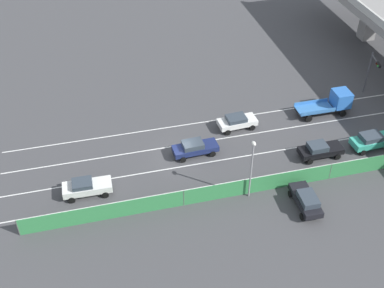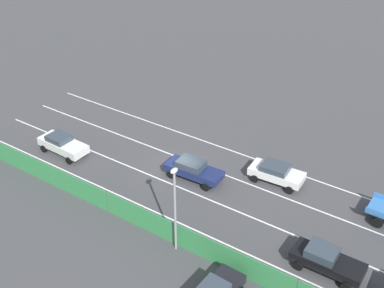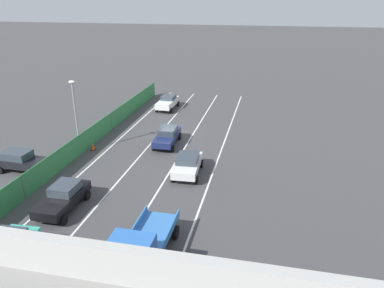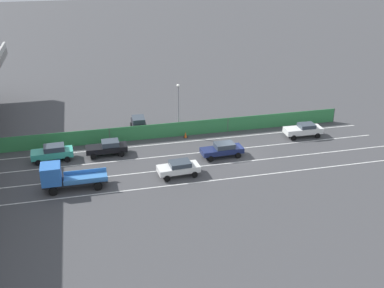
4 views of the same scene
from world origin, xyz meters
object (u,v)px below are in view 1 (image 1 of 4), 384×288
object	(u,v)px
car_taxi_teal	(372,140)
street_lamp	(252,164)
car_sedan_black	(320,150)
traffic_cone	(239,188)
car_sedan_white	(237,121)
car_hatchback_white	(86,187)
parked_sedan_dark	(306,200)
traffic_light	(372,69)
car_sedan_navy	(195,148)
flatbed_truck_blue	(333,102)

from	to	relation	value
car_taxi_teal	street_lamp	xyz separation A→B (m)	(3.69, -14.80, 3.03)
street_lamp	car_sedan_black	bearing A→B (deg)	112.30
traffic_cone	car_sedan_white	bearing A→B (deg)	163.07
car_sedan_black	car_taxi_teal	bearing A→B (deg)	90.29
car_taxi_teal	car_hatchback_white	distance (m)	29.49
parked_sedan_dark	traffic_light	bearing A→B (deg)	135.98
car_sedan_navy	traffic_light	xyz separation A→B (m)	(-5.49, 22.73, 2.90)
traffic_cone	parked_sedan_dark	bearing A→B (deg)	55.31
car_taxi_teal	flatbed_truck_blue	distance (m)	6.97
car_sedan_white	traffic_light	xyz separation A→B (m)	(-2.23, 17.07, 2.91)
car_hatchback_white	traffic_light	distance (m)	35.21
car_sedan_navy	street_lamp	size ratio (longest dim) A/B	0.73
car_hatchback_white	parked_sedan_dark	world-z (taller)	parked_sedan_dark
car_sedan_white	traffic_light	size ratio (longest dim) A/B	0.81
parked_sedan_dark	street_lamp	xyz separation A→B (m)	(-2.65, -4.54, 3.06)
car_taxi_teal	parked_sedan_dark	size ratio (longest dim) A/B	1.02
parked_sedan_dark	traffic_light	distance (m)	21.47
flatbed_truck_blue	traffic_light	world-z (taller)	traffic_light
car_sedan_white	car_taxi_teal	size ratio (longest dim) A/B	0.97
traffic_light	traffic_cone	world-z (taller)	traffic_light
traffic_cone	car_sedan_navy	bearing A→B (deg)	-156.07
parked_sedan_dark	street_lamp	size ratio (longest dim) A/B	0.68
car_taxi_teal	flatbed_truck_blue	world-z (taller)	flatbed_truck_blue
parked_sedan_dark	flatbed_truck_blue	bearing A→B (deg)	145.10
flatbed_truck_blue	street_lamp	xyz separation A→B (m)	(10.56, -13.75, 2.62)
car_hatchback_white	street_lamp	bearing A→B (deg)	74.69
flatbed_truck_blue	street_lamp	distance (m)	17.54
car_hatchback_white	parked_sedan_dark	bearing A→B (deg)	70.86
parked_sedan_dark	car_sedan_white	bearing A→B (deg)	-170.07
car_taxi_teal	car_sedan_navy	size ratio (longest dim) A/B	0.95
car_sedan_white	flatbed_truck_blue	world-z (taller)	flatbed_truck_blue
car_hatchback_white	street_lamp	size ratio (longest dim) A/B	0.71
car_hatchback_white	flatbed_truck_blue	world-z (taller)	flatbed_truck_blue
car_taxi_teal	car_sedan_black	xyz separation A→B (m)	(0.03, -5.88, -0.06)
traffic_cone	car_hatchback_white	bearing A→B (deg)	-102.39
car_sedan_navy	street_lamp	xyz separation A→B (m)	(7.16, 3.40, 3.10)
car_sedan_white	car_taxi_teal	distance (m)	14.24
car_sedan_white	car_hatchback_white	distance (m)	18.10
parked_sedan_dark	traffic_light	world-z (taller)	traffic_light
parked_sedan_dark	street_lamp	world-z (taller)	street_lamp
street_lamp	car_sedan_white	bearing A→B (deg)	167.82
car_taxi_teal	street_lamp	size ratio (longest dim) A/B	0.69
car_taxi_teal	street_lamp	bearing A→B (deg)	-76.01
flatbed_truck_blue	car_sedan_white	bearing A→B (deg)	-89.30
car_sedan_white	parked_sedan_dark	bearing A→B (deg)	9.93
car_taxi_teal	car_sedan_navy	world-z (taller)	car_taxi_teal
car_sedan_navy	flatbed_truck_blue	world-z (taller)	flatbed_truck_blue
car_sedan_white	traffic_cone	distance (m)	9.93
car_hatchback_white	flatbed_truck_blue	size ratio (longest dim) A/B	0.75
traffic_light	traffic_cone	size ratio (longest dim) A/B	7.60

